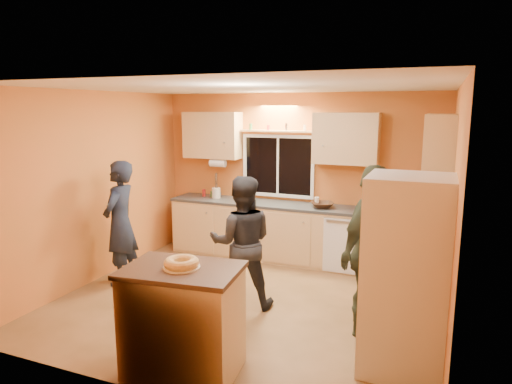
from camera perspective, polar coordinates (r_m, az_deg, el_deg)
The scene contains 14 objects.
ground at distance 5.81m, azimuth -1.16°, elevation -13.56°, with size 4.50×4.50×0.00m, color brown.
room_shell at distance 5.70m, azimuth 1.54°, elevation 2.90°, with size 4.54×4.04×2.61m.
back_counter at distance 7.16m, azimuth 4.34°, elevation -5.08°, with size 4.23×0.62×0.90m.
right_counter at distance 5.71m, azimuth 19.53°, elevation -9.78°, with size 0.62×1.84×0.90m.
refrigerator at distance 4.34m, azimuth 18.20°, elevation -9.88°, with size 0.72×0.70×1.80m, color silver.
island at distance 4.29m, azimuth -9.08°, elevation -15.45°, with size 1.09×0.80×0.99m.
bundt_pastry at distance 4.09m, azimuth -9.30°, elevation -8.73°, with size 0.31×0.31×0.09m, color #DCA65A.
person_left at distance 6.41m, azimuth -16.61°, elevation -3.73°, with size 0.61×0.40×1.69m, color black.
person_center at distance 5.44m, azimuth -1.79°, elevation -6.31°, with size 0.78×0.60×1.59m, color black.
person_right at distance 4.89m, azimuth 14.10°, elevation -7.26°, with size 1.06×0.44×1.81m, color #2E3421.
mixing_bowl at distance 6.88m, azimuth 8.27°, elevation -1.60°, with size 0.34×0.34×0.08m, color black.
utensil_crock at distance 7.55m, azimuth -5.01°, elevation -0.11°, with size 0.14×0.14×0.17m, color beige.
potted_plant at distance 4.77m, azimuth 19.34°, elevation -6.31°, with size 0.25×0.22×0.28m, color gray.
red_box at distance 5.82m, azimuth 19.54°, elevation -4.40°, with size 0.16×0.12×0.07m, color #B11F1B.
Camera 1 is at (2.11, -4.87, 2.37)m, focal length 32.00 mm.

